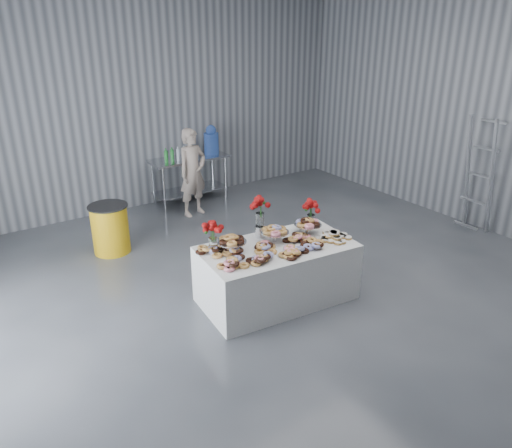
% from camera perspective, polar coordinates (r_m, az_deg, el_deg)
% --- Properties ---
extents(ground, '(9.00, 9.00, 0.00)m').
position_cam_1_polar(ground, '(6.50, 5.93, -8.77)').
color(ground, '#3C3F44').
rests_on(ground, ground).
extents(room_walls, '(8.04, 9.04, 4.02)m').
position_cam_1_polar(room_walls, '(5.47, 4.32, 14.87)').
color(room_walls, gray).
rests_on(room_walls, ground).
extents(display_table, '(1.99, 1.18, 0.75)m').
position_cam_1_polar(display_table, '(6.33, 2.39, -5.62)').
color(display_table, white).
rests_on(display_table, ground).
extents(prep_table, '(1.50, 0.60, 0.90)m').
position_cam_1_polar(prep_table, '(9.64, -7.62, 5.95)').
color(prep_table, silver).
rests_on(prep_table, ground).
extents(donut_mounds, '(1.88, 0.97, 0.09)m').
position_cam_1_polar(donut_mounds, '(6.11, 2.73, -2.34)').
color(donut_mounds, gold).
rests_on(donut_mounds, display_table).
extents(cake_stand_left, '(0.36, 0.36, 0.17)m').
position_cam_1_polar(cake_stand_left, '(5.99, -2.80, -1.89)').
color(cake_stand_left, silver).
rests_on(cake_stand_left, display_table).
extents(cake_stand_mid, '(0.36, 0.36, 0.17)m').
position_cam_1_polar(cake_stand_mid, '(6.25, 2.15, -0.78)').
color(cake_stand_mid, silver).
rests_on(cake_stand_mid, display_table).
extents(cake_stand_right, '(0.36, 0.36, 0.17)m').
position_cam_1_polar(cake_stand_right, '(6.50, 5.95, 0.07)').
color(cake_stand_right, silver).
rests_on(cake_stand_right, display_table).
extents(danish_pile, '(0.48, 0.48, 0.11)m').
position_cam_1_polar(danish_pile, '(6.42, 8.90, -1.21)').
color(danish_pile, silver).
rests_on(danish_pile, display_table).
extents(bouquet_left, '(0.26, 0.26, 0.42)m').
position_cam_1_polar(bouquet_left, '(5.93, -4.98, -0.55)').
color(bouquet_left, white).
rests_on(bouquet_left, display_table).
extents(bouquet_right, '(0.26, 0.26, 0.42)m').
position_cam_1_polar(bouquet_right, '(6.63, 6.35, 2.00)').
color(bouquet_right, white).
rests_on(bouquet_right, display_table).
extents(bouquet_center, '(0.26, 0.26, 0.57)m').
position_cam_1_polar(bouquet_center, '(6.27, 0.47, 1.69)').
color(bouquet_center, silver).
rests_on(bouquet_center, display_table).
extents(water_jug, '(0.28, 0.28, 0.55)m').
position_cam_1_polar(water_jug, '(9.73, -5.13, 9.45)').
color(water_jug, '#406EDC').
rests_on(water_jug, prep_table).
extents(drink_bottles, '(0.54, 0.08, 0.27)m').
position_cam_1_polar(drink_bottles, '(9.31, -9.23, 7.90)').
color(drink_bottles, '#268C33').
rests_on(drink_bottles, prep_table).
extents(person, '(0.64, 0.49, 1.58)m').
position_cam_1_polar(person, '(8.99, -7.24, 5.86)').
color(person, '#CC8C93').
rests_on(person, ground).
extents(trash_barrel, '(0.59, 0.59, 0.76)m').
position_cam_1_polar(trash_barrel, '(7.90, -16.32, -0.52)').
color(trash_barrel, gold).
rests_on(trash_barrel, ground).
extents(stepladder, '(0.55, 0.49, 1.96)m').
position_cam_1_polar(stepladder, '(8.93, 24.16, 5.13)').
color(stepladder, silver).
rests_on(stepladder, ground).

